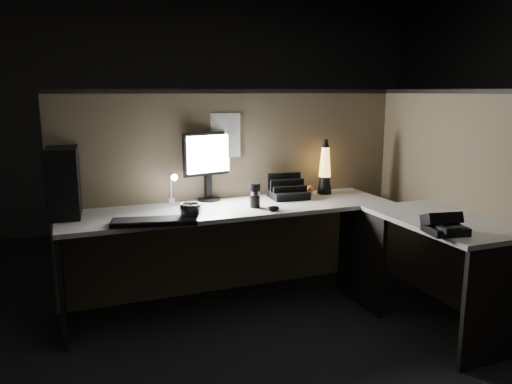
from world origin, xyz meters
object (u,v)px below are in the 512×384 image
object	(u,v)px
keyboard	(154,222)
lava_lamp	(325,171)
monitor	(208,159)
desk_phone	(444,225)
pc_tower	(64,181)

from	to	relation	value
keyboard	lava_lamp	world-z (taller)	lava_lamp
monitor	desk_phone	world-z (taller)	monitor
desk_phone	keyboard	bearing A→B (deg)	162.13
lava_lamp	desk_phone	size ratio (longest dim) A/B	1.77
pc_tower	lava_lamp	world-z (taller)	pc_tower
monitor	keyboard	size ratio (longest dim) A/B	0.97
monitor	pc_tower	bearing A→B (deg)	172.45
monitor	keyboard	bearing A→B (deg)	-146.08
keyboard	desk_phone	distance (m)	1.68
keyboard	lava_lamp	distance (m)	1.48
pc_tower	monitor	distance (m)	0.99
monitor	lava_lamp	bearing A→B (deg)	-19.87
monitor	keyboard	distance (m)	0.78
pc_tower	keyboard	bearing A→B (deg)	-37.10
keyboard	monitor	bearing A→B (deg)	58.91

